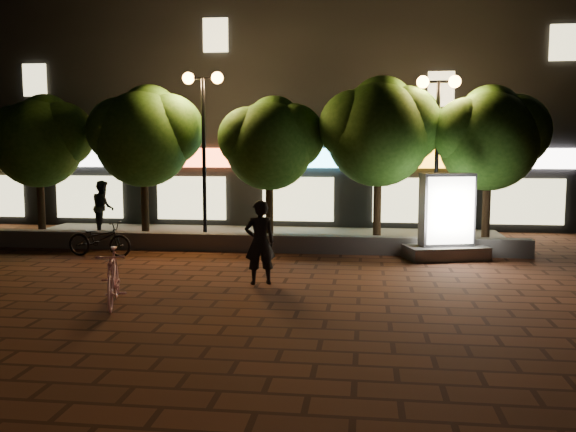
% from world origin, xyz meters
% --- Properties ---
extents(ground, '(80.00, 80.00, 0.00)m').
position_xyz_m(ground, '(0.00, 0.00, 0.00)').
color(ground, '#592D1B').
rests_on(ground, ground).
extents(retaining_wall, '(16.00, 0.45, 0.50)m').
position_xyz_m(retaining_wall, '(0.00, 4.00, 0.25)').
color(retaining_wall, '#5F5C58').
rests_on(retaining_wall, ground).
extents(sidewalk, '(16.00, 5.00, 0.08)m').
position_xyz_m(sidewalk, '(0.00, 6.50, 0.04)').
color(sidewalk, '#5F5C58').
rests_on(sidewalk, ground).
extents(building_block, '(28.00, 8.12, 11.30)m').
position_xyz_m(building_block, '(-0.01, 12.99, 5.00)').
color(building_block, black).
rests_on(building_block, ground).
extents(tree_far_left, '(3.36, 2.80, 4.63)m').
position_xyz_m(tree_far_left, '(-6.95, 5.46, 3.29)').
color(tree_far_left, black).
rests_on(tree_far_left, sidewalk).
extents(tree_left, '(3.60, 3.00, 4.89)m').
position_xyz_m(tree_left, '(-3.45, 5.46, 3.44)').
color(tree_left, black).
rests_on(tree_left, sidewalk).
extents(tree_mid, '(3.24, 2.70, 4.50)m').
position_xyz_m(tree_mid, '(0.55, 5.46, 3.22)').
color(tree_mid, black).
rests_on(tree_mid, sidewalk).
extents(tree_right, '(3.72, 3.10, 5.07)m').
position_xyz_m(tree_right, '(3.86, 5.46, 3.57)').
color(tree_right, black).
rests_on(tree_right, sidewalk).
extents(tree_far_right, '(3.48, 2.90, 4.76)m').
position_xyz_m(tree_far_right, '(7.05, 5.46, 3.37)').
color(tree_far_right, black).
rests_on(tree_far_right, sidewalk).
extents(street_lamp_left, '(1.26, 0.36, 5.18)m').
position_xyz_m(street_lamp_left, '(-1.50, 5.20, 4.03)').
color(street_lamp_left, black).
rests_on(street_lamp_left, sidewalk).
extents(street_lamp_right, '(1.26, 0.36, 4.98)m').
position_xyz_m(street_lamp_right, '(5.50, 5.20, 3.89)').
color(street_lamp_right, black).
rests_on(street_lamp_right, sidewalk).
extents(ad_kiosk, '(2.35, 1.62, 2.32)m').
position_xyz_m(ad_kiosk, '(5.61, 3.48, 0.93)').
color(ad_kiosk, '#5F5C58').
rests_on(ad_kiosk, ground).
extents(scooter_pink, '(1.05, 1.90, 1.10)m').
position_xyz_m(scooter_pink, '(-1.31, -2.33, 0.55)').
color(scooter_pink, '#EFA1BB').
rests_on(scooter_pink, ground).
extents(rider, '(0.79, 0.65, 1.86)m').
position_xyz_m(rider, '(1.15, -0.14, 0.93)').
color(rider, black).
rests_on(rider, ground).
extents(scooter_parked, '(1.91, 0.81, 0.98)m').
position_xyz_m(scooter_parked, '(-3.81, 2.66, 0.49)').
color(scooter_parked, black).
rests_on(scooter_parked, ground).
extents(pedestrian, '(1.01, 1.09, 1.80)m').
position_xyz_m(pedestrian, '(-5.42, 6.57, 0.98)').
color(pedestrian, black).
rests_on(pedestrian, sidewalk).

